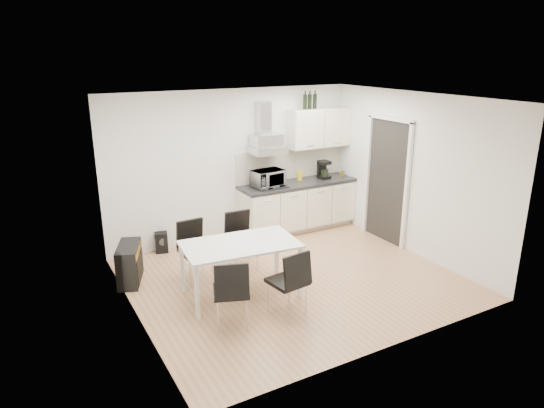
{
  "coord_description": "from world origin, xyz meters",
  "views": [
    {
      "loc": [
        -3.4,
        -5.49,
        3.2
      ],
      "look_at": [
        -0.18,
        0.28,
        1.1
      ],
      "focal_mm": 32.0,
      "sensor_mm": 36.0,
      "label": 1
    }
  ],
  "objects_px": {
    "kitchenette": "(298,186)",
    "chair_far_left": "(196,252)",
    "chair_far_right": "(242,242)",
    "dining_table": "(240,248)",
    "chair_near_left": "(231,292)",
    "floor_speaker": "(161,242)",
    "guitar_amp": "(129,264)",
    "chair_near_right": "(287,282)"
  },
  "relations": [
    {
      "from": "floor_speaker",
      "to": "dining_table",
      "type": "bearing_deg",
      "value": -60.44
    },
    {
      "from": "floor_speaker",
      "to": "guitar_amp",
      "type": "bearing_deg",
      "value": -115.74
    },
    {
      "from": "chair_far_left",
      "to": "guitar_amp",
      "type": "bearing_deg",
      "value": -28.89
    },
    {
      "from": "kitchenette",
      "to": "dining_table",
      "type": "height_order",
      "value": "kitchenette"
    },
    {
      "from": "kitchenette",
      "to": "dining_table",
      "type": "bearing_deg",
      "value": -138.72
    },
    {
      "from": "floor_speaker",
      "to": "chair_near_right",
      "type": "bearing_deg",
      "value": -58.81
    },
    {
      "from": "chair_near_right",
      "to": "guitar_amp",
      "type": "bearing_deg",
      "value": 121.54
    },
    {
      "from": "dining_table",
      "to": "chair_far_right",
      "type": "height_order",
      "value": "chair_far_right"
    },
    {
      "from": "floor_speaker",
      "to": "chair_near_left",
      "type": "bearing_deg",
      "value": -73.48
    },
    {
      "from": "chair_near_right",
      "to": "floor_speaker",
      "type": "xyz_separation_m",
      "value": [
        -0.8,
        2.71,
        -0.27
      ]
    },
    {
      "from": "kitchenette",
      "to": "chair_far_left",
      "type": "distance_m",
      "value": 2.68
    },
    {
      "from": "chair_near_left",
      "to": "chair_near_right",
      "type": "xyz_separation_m",
      "value": [
        0.72,
        -0.1,
        0.0
      ]
    },
    {
      "from": "kitchenette",
      "to": "dining_table",
      "type": "relative_size",
      "value": 1.58
    },
    {
      "from": "dining_table",
      "to": "chair_far_right",
      "type": "bearing_deg",
      "value": 67.86
    },
    {
      "from": "dining_table",
      "to": "chair_near_left",
      "type": "relative_size",
      "value": 1.82
    },
    {
      "from": "chair_far_left",
      "to": "floor_speaker",
      "type": "bearing_deg",
      "value": -86.4
    },
    {
      "from": "dining_table",
      "to": "floor_speaker",
      "type": "xyz_separation_m",
      "value": [
        -0.52,
        1.95,
        -0.51
      ]
    },
    {
      "from": "chair_far_left",
      "to": "chair_near_right",
      "type": "distance_m",
      "value": 1.59
    },
    {
      "from": "chair_far_left",
      "to": "dining_table",
      "type": "bearing_deg",
      "value": 115.5
    },
    {
      "from": "kitchenette",
      "to": "guitar_amp",
      "type": "bearing_deg",
      "value": -168.37
    },
    {
      "from": "dining_table",
      "to": "chair_near_right",
      "type": "relative_size",
      "value": 1.82
    },
    {
      "from": "kitchenette",
      "to": "chair_far_left",
      "type": "relative_size",
      "value": 2.86
    },
    {
      "from": "dining_table",
      "to": "chair_near_left",
      "type": "xyz_separation_m",
      "value": [
        -0.44,
        -0.65,
        -0.24
      ]
    },
    {
      "from": "chair_far_left",
      "to": "chair_near_right",
      "type": "bearing_deg",
      "value": 111.57
    },
    {
      "from": "chair_far_left",
      "to": "chair_far_right",
      "type": "distance_m",
      "value": 0.76
    },
    {
      "from": "chair_near_right",
      "to": "floor_speaker",
      "type": "distance_m",
      "value": 2.84
    },
    {
      "from": "dining_table",
      "to": "floor_speaker",
      "type": "height_order",
      "value": "dining_table"
    },
    {
      "from": "chair_near_right",
      "to": "floor_speaker",
      "type": "bearing_deg",
      "value": 98.98
    },
    {
      "from": "dining_table",
      "to": "chair_far_left",
      "type": "xyz_separation_m",
      "value": [
        -0.38,
        0.7,
        -0.24
      ]
    },
    {
      "from": "chair_far_left",
      "to": "guitar_amp",
      "type": "height_order",
      "value": "chair_far_left"
    },
    {
      "from": "chair_near_left",
      "to": "chair_far_right",
      "type": "bearing_deg",
      "value": 80.14
    },
    {
      "from": "chair_far_right",
      "to": "chair_near_right",
      "type": "xyz_separation_m",
      "value": [
        -0.1,
        -1.48,
        0.0
      ]
    },
    {
      "from": "chair_far_right",
      "to": "chair_near_left",
      "type": "bearing_deg",
      "value": 62.06
    },
    {
      "from": "chair_near_left",
      "to": "guitar_amp",
      "type": "relative_size",
      "value": 1.2
    },
    {
      "from": "dining_table",
      "to": "guitar_amp",
      "type": "height_order",
      "value": "dining_table"
    },
    {
      "from": "chair_near_right",
      "to": "guitar_amp",
      "type": "xyz_separation_m",
      "value": [
        -1.52,
        1.87,
        -0.16
      ]
    },
    {
      "from": "chair_far_left",
      "to": "chair_near_left",
      "type": "height_order",
      "value": "same"
    },
    {
      "from": "chair_near_right",
      "to": "chair_far_right",
      "type": "bearing_deg",
      "value": 78.8
    },
    {
      "from": "dining_table",
      "to": "floor_speaker",
      "type": "distance_m",
      "value": 2.08
    },
    {
      "from": "kitchenette",
      "to": "chair_far_right",
      "type": "height_order",
      "value": "kitchenette"
    },
    {
      "from": "kitchenette",
      "to": "floor_speaker",
      "type": "height_order",
      "value": "kitchenette"
    },
    {
      "from": "chair_far_right",
      "to": "chair_near_right",
      "type": "bearing_deg",
      "value": 88.99
    }
  ]
}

